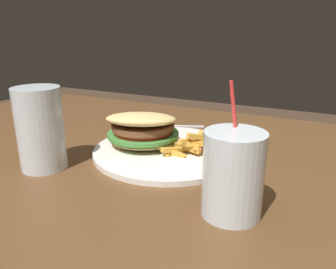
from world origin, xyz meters
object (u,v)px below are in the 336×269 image
object	(u,v)px
spoon	(146,123)
meal_plate_near	(156,139)
juice_glass	(233,177)
beer_glass	(41,132)

from	to	relation	value
spoon	meal_plate_near	bearing A→B (deg)	103.93
juice_glass	spoon	xyz separation A→B (m)	(0.30, -0.30, -0.04)
beer_glass	juice_glass	size ratio (longest dim) A/B	0.82
meal_plate_near	juice_glass	distance (m)	0.25
beer_glass	spoon	bearing A→B (deg)	-96.64
meal_plate_near	juice_glass	xyz separation A→B (m)	(-0.20, 0.16, 0.03)
meal_plate_near	spoon	distance (m)	0.18
juice_glass	spoon	world-z (taller)	juice_glass
meal_plate_near	spoon	bearing A→B (deg)	-53.70
juice_glass	spoon	size ratio (longest dim) A/B	0.97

